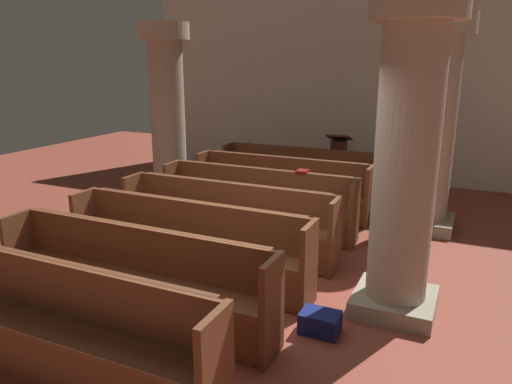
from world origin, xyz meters
The scene contains 15 objects.
ground_plane centered at (0.00, 0.00, 0.00)m, with size 19.20×19.20×0.00m, color brown.
back_wall centered at (0.00, 6.08, 2.25)m, with size 10.00×0.16×4.50m, color silver.
pew_row_0 centered at (-0.65, 3.93, 0.51)m, with size 3.05×0.47×0.94m.
pew_row_1 centered at (-0.65, 2.96, 0.51)m, with size 3.05×0.46×0.94m.
pew_row_2 centered at (-0.65, 1.98, 0.51)m, with size 3.05×0.46×0.94m.
pew_row_3 centered at (-0.65, 1.00, 0.51)m, with size 3.05×0.47×0.94m.
pew_row_4 centered at (-0.65, 0.03, 0.51)m, with size 3.05×0.46×0.94m.
pew_row_5 centered at (-0.65, -0.95, 0.51)m, with size 3.05×0.46×0.94m.
pew_row_6 centered at (-0.65, -1.92, 0.51)m, with size 3.05×0.47×0.94m.
pillar_aisle_side centered at (1.67, 3.18, 1.65)m, with size 0.90×0.90×3.17m.
pillar_far_side centered at (-2.93, 3.02, 1.65)m, with size 0.90×0.90×3.17m.
pillar_aisle_rear centered at (1.67, 0.36, 1.65)m, with size 0.88×0.88×3.17m.
lectern centered at (-0.28, 5.18, 0.45)m, with size 0.48×0.45×1.08m.
hymn_book centered at (0.00, 2.17, 0.96)m, with size 0.16×0.19×0.03m, color maroon.
kneeler_box_navy centered at (1.10, -0.39, 0.11)m, with size 0.37×0.27×0.21m, color navy.
Camera 1 is at (2.26, -4.39, 2.53)m, focal length 33.88 mm.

